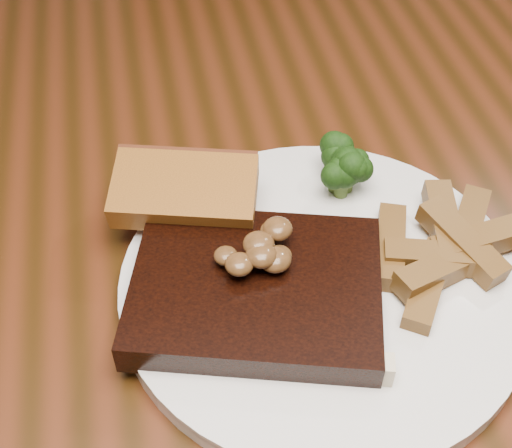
{
  "coord_description": "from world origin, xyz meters",
  "views": [
    {
      "loc": [
        -0.07,
        -0.37,
        1.17
      ],
      "look_at": [
        -0.0,
        -0.01,
        0.78
      ],
      "focal_mm": 50.0,
      "sensor_mm": 36.0,
      "label": 1
    }
  ],
  "objects": [
    {
      "name": "chair_far",
      "position": [
        0.08,
        0.63,
        0.47
      ],
      "size": [
        0.52,
        0.52,
        0.85
      ],
      "rotation": [
        0.0,
        0.0,
        3.5
      ],
      "color": "black",
      "rests_on": "ground"
    },
    {
      "name": "broccoli_cluster",
      "position": [
        0.07,
        0.02,
        0.78
      ],
      "size": [
        0.07,
        0.07,
        0.04
      ],
      "primitive_type": null,
      "color": "#18370C",
      "rests_on": "plate"
    },
    {
      "name": "steak",
      "position": [
        -0.02,
        -0.07,
        0.77
      ],
      "size": [
        0.2,
        0.17,
        0.03
      ],
      "primitive_type": "cube",
      "rotation": [
        0.0,
        0.0,
        -0.28
      ],
      "color": "black",
      "rests_on": "plate"
    },
    {
      "name": "potato_wedges",
      "position": [
        0.12,
        -0.06,
        0.77
      ],
      "size": [
        0.1,
        0.1,
        0.02
      ],
      "primitive_type": null,
      "color": "brown",
      "rests_on": "plate"
    },
    {
      "name": "dining_table",
      "position": [
        0.0,
        0.0,
        0.66
      ],
      "size": [
        1.6,
        0.9,
        0.75
      ],
      "color": "#451E0D",
      "rests_on": "ground"
    },
    {
      "name": "mushroom_pile",
      "position": [
        -0.01,
        -0.07,
        0.8
      ],
      "size": [
        0.06,
        0.06,
        0.03
      ],
      "primitive_type": null,
      "color": "brown",
      "rests_on": "steak"
    },
    {
      "name": "garlic_bread",
      "position": [
        -0.05,
        0.02,
        0.77
      ],
      "size": [
        0.12,
        0.09,
        0.02
      ],
      "primitive_type": "cube",
      "rotation": [
        0.0,
        0.0,
        -0.27
      ],
      "color": "#9C5D1C",
      "rests_on": "plate"
    },
    {
      "name": "steak_bone",
      "position": [
        -0.02,
        -0.13,
        0.77
      ],
      "size": [
        0.15,
        0.06,
        0.02
      ],
      "primitive_type": "cube",
      "rotation": [
        0.0,
        0.0,
        -0.28
      ],
      "color": "beige",
      "rests_on": "plate"
    },
    {
      "name": "plate",
      "position": [
        0.04,
        -0.06,
        0.76
      ],
      "size": [
        0.32,
        0.32,
        0.01
      ],
      "primitive_type": "cylinder",
      "rotation": [
        0.0,
        0.0,
        0.1
      ],
      "color": "white",
      "rests_on": "dining_table"
    }
  ]
}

